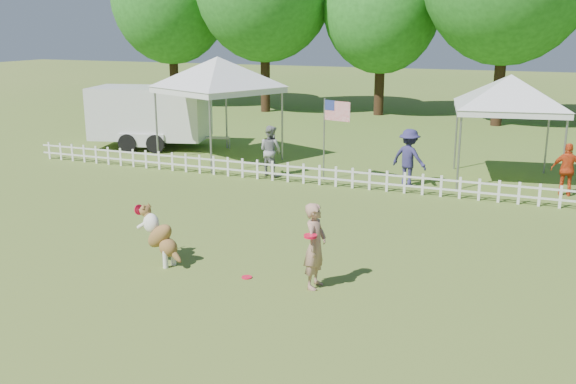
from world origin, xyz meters
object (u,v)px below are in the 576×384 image
(flag_pole, at_px, (324,140))
(spectator_a, at_px, (271,151))
(canopy_tent_right, at_px, (507,130))
(dog, at_px, (160,236))
(frisbee_on_turf, at_px, (247,277))
(handler, at_px, (315,246))
(canopy_tent_left, at_px, (219,110))
(spectator_b, at_px, (409,158))
(spectator_c, at_px, (568,170))
(cargo_trailer, at_px, (151,117))

(flag_pole, xyz_separation_m, spectator_a, (-1.71, -0.06, -0.45))
(canopy_tent_right, bearing_deg, flag_pole, -168.80)
(flag_pole, bearing_deg, dog, -79.01)
(frisbee_on_turf, distance_m, spectator_a, 8.38)
(handler, height_order, frisbee_on_turf, handler)
(handler, distance_m, dog, 3.18)
(canopy_tent_left, bearing_deg, spectator_b, 13.37)
(frisbee_on_turf, bearing_deg, canopy_tent_left, 120.71)
(flag_pole, xyz_separation_m, spectator_c, (6.74, 0.79, -0.51))
(frisbee_on_turf, relative_size, canopy_tent_left, 0.06)
(dog, height_order, canopy_tent_right, canopy_tent_right)
(spectator_a, height_order, spectator_b, spectator_b)
(dog, relative_size, spectator_b, 0.68)
(canopy_tent_left, xyz_separation_m, spectator_c, (11.08, -0.74, -1.00))
(frisbee_on_turf, height_order, canopy_tent_right, canopy_tent_right)
(frisbee_on_turf, height_order, spectator_a, spectator_a)
(spectator_b, bearing_deg, frisbee_on_turf, 100.46)
(cargo_trailer, height_order, flag_pole, flag_pole)
(frisbee_on_turf, relative_size, spectator_b, 0.12)
(flag_pole, distance_m, spectator_a, 1.77)
(canopy_tent_left, relative_size, spectator_b, 2.07)
(canopy_tent_left, height_order, spectator_c, canopy_tent_left)
(spectator_a, bearing_deg, flag_pole, -158.40)
(canopy_tent_right, relative_size, cargo_trailer, 0.58)
(frisbee_on_turf, bearing_deg, spectator_a, 110.73)
(handler, distance_m, canopy_tent_right, 10.05)
(canopy_tent_left, bearing_deg, dog, -44.47)
(frisbee_on_turf, relative_size, flag_pole, 0.08)
(frisbee_on_turf, xyz_separation_m, spectator_c, (5.50, 8.65, 0.72))
(canopy_tent_left, relative_size, spectator_a, 2.19)
(flag_pole, bearing_deg, cargo_trailer, 177.25)
(canopy_tent_right, xyz_separation_m, flag_pole, (-5.02, -1.92, -0.31))
(spectator_a, bearing_deg, cargo_trailer, -3.95)
(spectator_b, bearing_deg, dog, 88.18)
(dog, xyz_separation_m, cargo_trailer, (-7.23, 10.44, 0.61))
(handler, distance_m, spectator_b, 8.04)
(dog, bearing_deg, flag_pole, 102.29)
(spectator_b, bearing_deg, flag_pole, 25.13)
(frisbee_on_turf, height_order, spectator_b, spectator_b)
(canopy_tent_right, distance_m, spectator_c, 2.22)
(canopy_tent_left, height_order, canopy_tent_right, canopy_tent_left)
(handler, bearing_deg, dog, 91.17)
(frisbee_on_turf, distance_m, flag_pole, 8.05)
(spectator_c, bearing_deg, cargo_trailer, -7.46)
(dog, height_order, spectator_c, spectator_c)
(dog, bearing_deg, spectator_a, 114.83)
(canopy_tent_left, relative_size, canopy_tent_right, 1.11)
(flag_pole, bearing_deg, canopy_tent_left, 176.19)
(spectator_b, bearing_deg, spectator_c, -153.42)
(flag_pole, bearing_deg, frisbee_on_turf, -65.50)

